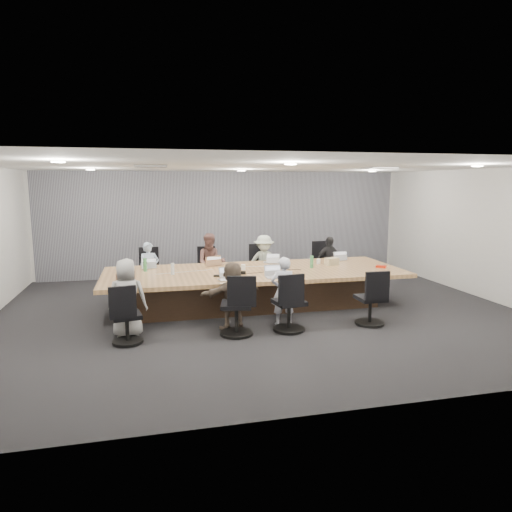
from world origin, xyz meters
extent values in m
cube|color=black|center=(0.00, 0.00, 0.00)|extent=(10.00, 8.00, 0.00)
cube|color=white|center=(0.00, 0.00, 2.80)|extent=(10.00, 8.00, 0.00)
cube|color=beige|center=(0.00, 4.00, 1.40)|extent=(10.00, 0.00, 2.80)
cube|color=beige|center=(0.00, -4.00, 1.40)|extent=(10.00, 0.00, 2.80)
cube|color=beige|center=(5.00, 0.00, 1.40)|extent=(0.00, 8.00, 2.80)
cube|color=gray|center=(0.00, 3.92, 1.40)|extent=(9.80, 0.04, 2.80)
cube|color=#392619|center=(0.00, 0.50, 0.33)|extent=(4.80, 1.40, 0.66)
cube|color=tan|center=(0.00, 0.50, 0.70)|extent=(6.00, 2.20, 0.08)
imported|color=#9FB5D2|center=(-2.09, 1.85, 0.60)|extent=(0.47, 0.34, 1.21)
cube|color=#B2B2B7|center=(-2.09, 1.30, 0.75)|extent=(0.30, 0.21, 0.02)
imported|color=brown|center=(-0.71, 1.85, 0.68)|extent=(0.72, 0.60, 1.37)
cube|color=#8C6647|center=(-0.71, 1.30, 0.75)|extent=(0.40, 0.32, 0.02)
imported|color=#A9B5A6|center=(0.54, 1.85, 0.65)|extent=(0.92, 0.66, 1.29)
cube|color=#B2B2B7|center=(0.54, 1.30, 0.75)|extent=(0.32, 0.25, 0.02)
imported|color=#232326|center=(2.16, 1.85, 0.61)|extent=(0.76, 0.43, 1.22)
cube|color=#B2B2B7|center=(2.16, 1.30, 0.75)|extent=(0.34, 0.25, 0.02)
imported|color=gray|center=(-2.46, -0.85, 0.65)|extent=(0.67, 0.48, 1.29)
cube|color=#8C6647|center=(-2.46, -0.30, 0.75)|extent=(0.31, 0.23, 0.02)
imported|color=brown|center=(-0.71, -0.85, 0.59)|extent=(1.14, 0.58, 1.18)
cube|color=#B2B2B7|center=(-0.71, -0.30, 0.75)|extent=(0.33, 0.25, 0.02)
imported|color=silver|center=(0.19, -0.85, 0.61)|extent=(0.47, 0.33, 1.22)
cube|color=#B2B2B7|center=(0.19, -0.30, 0.75)|extent=(0.32, 0.22, 0.02)
cylinder|color=#429151|center=(-2.17, 0.91, 0.87)|extent=(0.09, 0.09, 0.27)
cylinder|color=#429151|center=(1.22, 0.49, 0.87)|extent=(0.09, 0.09, 0.25)
cylinder|color=silver|center=(-1.65, 0.44, 0.85)|extent=(0.09, 0.09, 0.23)
cylinder|color=white|center=(-0.21, 0.63, 0.79)|extent=(0.10, 0.10, 0.11)
cylinder|color=white|center=(1.53, 0.91, 0.79)|extent=(0.11, 0.11, 0.10)
cylinder|color=brown|center=(-2.63, 0.16, 0.80)|extent=(0.12, 0.12, 0.12)
cube|color=black|center=(-0.83, 0.07, 0.75)|extent=(0.15, 0.12, 0.03)
cube|color=black|center=(0.54, 0.57, 0.75)|extent=(0.15, 0.11, 0.03)
cube|color=black|center=(-0.35, 0.16, 0.77)|extent=(0.17, 0.07, 0.06)
cube|color=tan|center=(1.77, 0.73, 0.82)|extent=(0.32, 0.24, 0.15)
cube|color=red|center=(2.65, 0.19, 0.76)|extent=(0.24, 0.23, 0.04)
camera|label=1|loc=(-2.08, -8.35, 2.49)|focal=32.00mm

